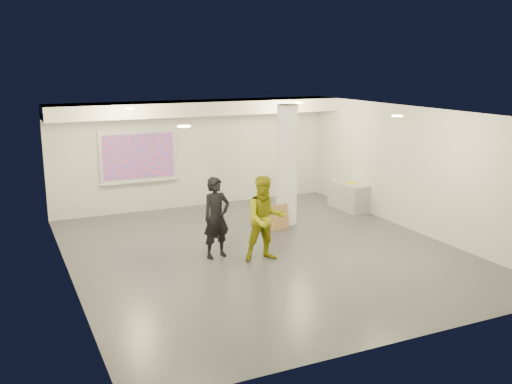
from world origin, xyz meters
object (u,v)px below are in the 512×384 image
column (287,165)px  credenza (349,196)px  man (265,219)px  woman (216,218)px  projection_screen (139,157)px

column → credenza: column is taller
man → column: bearing=61.7°
credenza → man: (-3.90, -2.74, 0.51)m
column → woman: size_ratio=1.75×
column → projection_screen: size_ratio=1.43×
credenza → man: bearing=-146.6°
woman → column: bearing=21.8°
man → woman: bearing=154.4°
woman → man: (0.85, -0.58, 0.03)m
woman → man: 1.03m
column → man: 2.87m
credenza → woman: bearing=-157.2°
column → woman: 3.10m
woman → credenza: bearing=12.9°
column → projection_screen: bearing=139.4°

